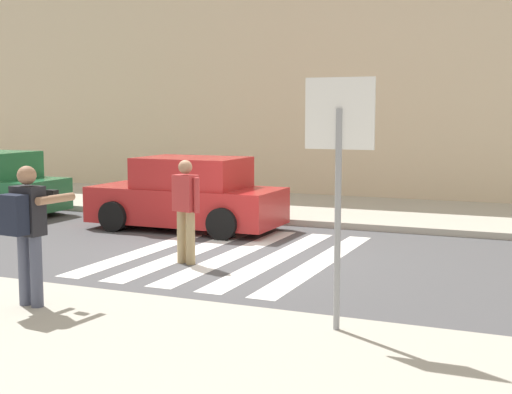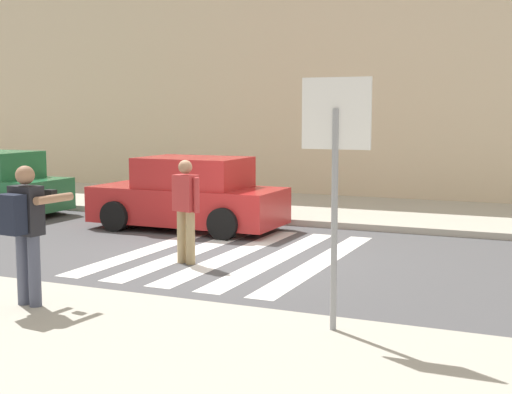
% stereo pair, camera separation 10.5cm
% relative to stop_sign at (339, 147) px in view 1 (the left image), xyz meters
% --- Properties ---
extents(ground_plane, '(120.00, 120.00, 0.00)m').
position_rel_stop_sign_xyz_m(ground_plane, '(-3.05, 3.67, -2.13)').
color(ground_plane, '#4C4C4F').
extents(sidewalk_far, '(60.00, 4.80, 0.14)m').
position_rel_stop_sign_xyz_m(sidewalk_far, '(-3.05, 9.67, -2.06)').
color(sidewalk_far, '#B2AD9E').
rests_on(sidewalk_far, ground).
extents(building_facade_far, '(56.00, 4.00, 7.99)m').
position_rel_stop_sign_xyz_m(building_facade_far, '(-3.05, 14.07, 1.86)').
color(building_facade_far, beige).
rests_on(building_facade_far, ground).
extents(crosswalk_stripe_0, '(0.44, 5.20, 0.01)m').
position_rel_stop_sign_xyz_m(crosswalk_stripe_0, '(-4.65, 3.87, -2.13)').
color(crosswalk_stripe_0, silver).
rests_on(crosswalk_stripe_0, ground).
extents(crosswalk_stripe_1, '(0.44, 5.20, 0.01)m').
position_rel_stop_sign_xyz_m(crosswalk_stripe_1, '(-3.85, 3.87, -2.13)').
color(crosswalk_stripe_1, silver).
rests_on(crosswalk_stripe_1, ground).
extents(crosswalk_stripe_2, '(0.44, 5.20, 0.01)m').
position_rel_stop_sign_xyz_m(crosswalk_stripe_2, '(-3.05, 3.87, -2.13)').
color(crosswalk_stripe_2, silver).
rests_on(crosswalk_stripe_2, ground).
extents(crosswalk_stripe_3, '(0.44, 5.20, 0.01)m').
position_rel_stop_sign_xyz_m(crosswalk_stripe_3, '(-2.25, 3.87, -2.13)').
color(crosswalk_stripe_3, silver).
rests_on(crosswalk_stripe_3, ground).
extents(crosswalk_stripe_4, '(0.44, 5.20, 0.01)m').
position_rel_stop_sign_xyz_m(crosswalk_stripe_4, '(-1.45, 3.87, -2.13)').
color(crosswalk_stripe_4, silver).
rests_on(crosswalk_stripe_4, ground).
extents(stop_sign, '(0.76, 0.08, 2.73)m').
position_rel_stop_sign_xyz_m(stop_sign, '(0.00, 0.00, 0.00)').
color(stop_sign, gray).
rests_on(stop_sign, sidewalk_near).
extents(photographer_with_backpack, '(0.64, 0.88, 1.72)m').
position_rel_stop_sign_xyz_m(photographer_with_backpack, '(-3.72, -0.60, -0.97)').
color(photographer_with_backpack, '#474C60').
rests_on(photographer_with_backpack, sidewalk_near).
extents(pedestrian_crossing, '(0.57, 0.32, 1.72)m').
position_rel_stop_sign_xyz_m(pedestrian_crossing, '(-3.47, 2.90, -1.16)').
color(pedestrian_crossing, tan).
rests_on(pedestrian_crossing, ground).
extents(parked_car_red, '(4.10, 1.92, 1.55)m').
position_rel_stop_sign_xyz_m(parked_car_red, '(-5.11, 5.97, -1.41)').
color(parked_car_red, red).
rests_on(parked_car_red, ground).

